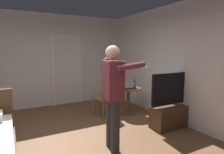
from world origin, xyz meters
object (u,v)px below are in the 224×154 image
(side_table, at_px, (128,96))
(person_blue_shirt, at_px, (113,91))
(bottle_on_table, at_px, (135,84))
(wooden_chair, at_px, (104,95))
(tv_flatscreen, at_px, (172,111))
(laptop, at_px, (128,86))

(side_table, height_order, person_blue_shirt, person_blue_shirt)
(bottle_on_table, xyz_separation_m, wooden_chair, (-0.80, 0.18, -0.25))
(wooden_chair, xyz_separation_m, person_blue_shirt, (-0.60, -1.56, 0.48))
(wooden_chair, distance_m, person_blue_shirt, 1.74)
(tv_flatscreen, distance_m, wooden_chair, 1.67)
(side_table, relative_size, laptop, 1.79)
(bottle_on_table, bearing_deg, person_blue_shirt, -135.47)
(laptop, bearing_deg, tv_flatscreen, -71.34)
(wooden_chair, bearing_deg, person_blue_shirt, -111.06)
(laptop, relative_size, bottle_on_table, 1.70)
(laptop, relative_size, wooden_chair, 0.39)
(tv_flatscreen, bearing_deg, laptop, 108.66)
(laptop, bearing_deg, bottle_on_table, -11.92)
(tv_flatscreen, xyz_separation_m, person_blue_shirt, (-1.62, -0.25, 0.66))
(side_table, bearing_deg, person_blue_shirt, -130.86)
(bottle_on_table, relative_size, person_blue_shirt, 0.13)
(tv_flatscreen, relative_size, laptop, 3.08)
(side_table, xyz_separation_m, person_blue_shirt, (-1.26, -1.46, 0.55))
(side_table, relative_size, wooden_chair, 0.71)
(tv_flatscreen, xyz_separation_m, laptop, (-0.40, 1.17, 0.39))
(tv_flatscreen, bearing_deg, wooden_chair, 127.73)
(tv_flatscreen, xyz_separation_m, bottle_on_table, (-0.22, 1.13, 0.44))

